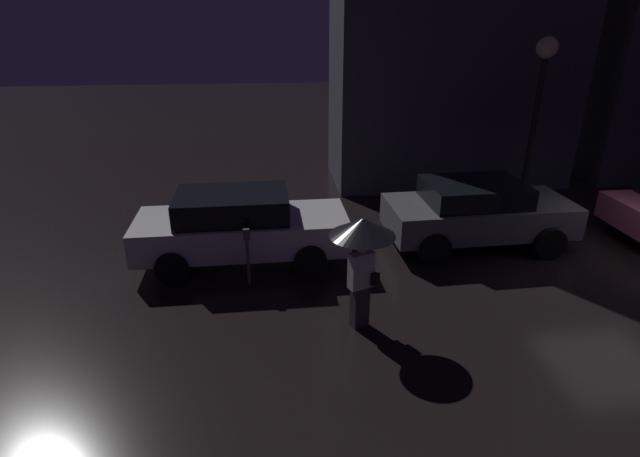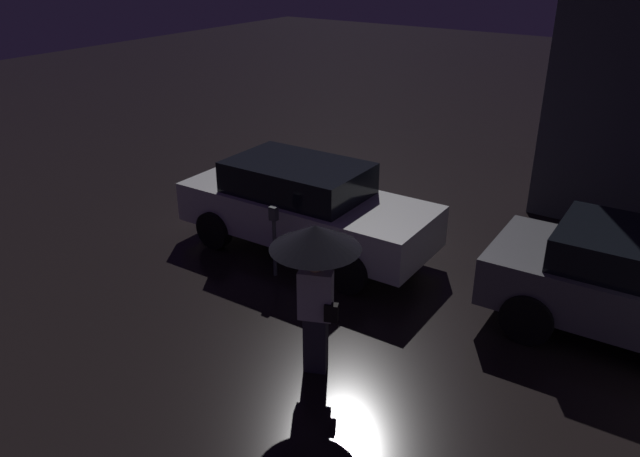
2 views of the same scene
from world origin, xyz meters
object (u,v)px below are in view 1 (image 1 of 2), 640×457
at_px(parking_meter, 247,250).
at_px(street_lamp_near, 541,82).
at_px(pedestrian_with_umbrella, 362,241).
at_px(parked_car_grey, 477,212).
at_px(parked_car_white, 240,226).

distance_m(parking_meter, street_lamp_near, 8.26).
bearing_deg(parking_meter, pedestrian_with_umbrella, -40.40).
height_order(parked_car_grey, street_lamp_near, street_lamp_near).
xyz_separation_m(pedestrian_with_umbrella, parking_meter, (-1.89, 1.61, -0.85)).
height_order(parked_car_white, parking_meter, parked_car_white).
height_order(parking_meter, street_lamp_near, street_lamp_near).
bearing_deg(street_lamp_near, parked_car_white, -163.05).
relative_size(pedestrian_with_umbrella, street_lamp_near, 0.45).
xyz_separation_m(parked_car_white, parking_meter, (0.17, -1.04, -0.06)).
bearing_deg(parked_car_white, parked_car_grey, 2.16).
bearing_deg(street_lamp_near, parked_car_grey, -136.64).
relative_size(parking_meter, street_lamp_near, 0.27).
bearing_deg(street_lamp_near, parking_meter, -155.38).
relative_size(parked_car_white, parking_meter, 3.72).
bearing_deg(parking_meter, parked_car_white, 99.41).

